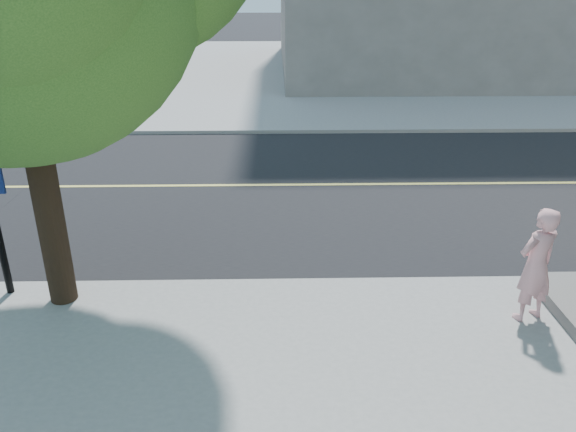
{
  "coord_description": "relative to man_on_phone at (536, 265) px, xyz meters",
  "views": [
    {
      "loc": [
        4.63,
        -7.53,
        4.39
      ],
      "look_at": [
        4.79,
        -0.31,
        1.3
      ],
      "focal_mm": 35.05,
      "sensor_mm": 36.0,
      "label": 1
    }
  ],
  "objects": [
    {
      "name": "road_ew",
      "position": [
        -8.01,
        5.63,
        -0.91
      ],
      "size": [
        140.0,
        9.0,
        0.01
      ],
      "primitive_type": "cube",
      "color": "black",
      "rests_on": "ground"
    },
    {
      "name": "sidewalk_ne",
      "position": [
        5.49,
        22.63,
        -0.86
      ],
      "size": [
        29.0,
        25.0,
        0.12
      ],
      "primitive_type": "cube",
      "color": "gray",
      "rests_on": "ground"
    },
    {
      "name": "man_on_phone",
      "position": [
        0.0,
        0.0,
        0.0
      ],
      "size": [
        0.69,
        0.58,
        1.6
      ],
      "primitive_type": "imported",
      "rotation": [
        0.0,
        0.0,
        3.53
      ],
      "color": "pink",
      "rests_on": "sidewalk_se"
    }
  ]
}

